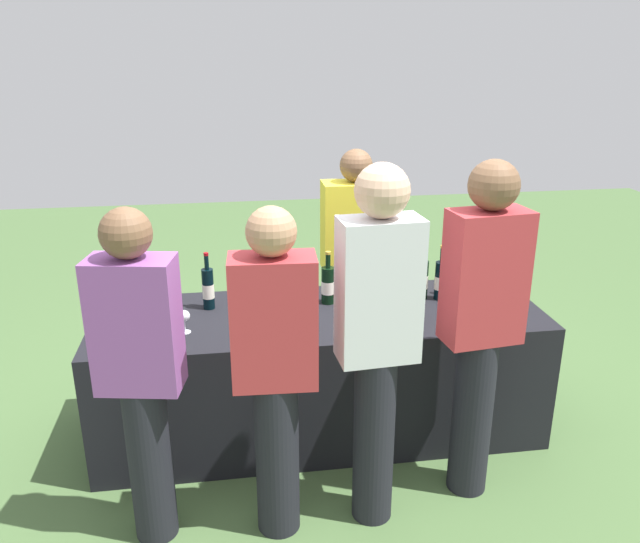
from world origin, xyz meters
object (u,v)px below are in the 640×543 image
at_px(wine_glass_2, 307,315).
at_px(ice_bucket, 488,288).
at_px(wine_bottle_7, 459,276).
at_px(guest_3, 481,320).
at_px(wine_bottle_0, 208,288).
at_px(wine_bottle_3, 366,286).
at_px(wine_bottle_6, 441,280).
at_px(wine_glass_0, 148,320).
at_px(wine_bottle_5, 422,279).
at_px(wine_glass_3, 417,303).
at_px(wine_glass_1, 184,317).
at_px(wine_bottle_2, 328,285).
at_px(wine_bottle_1, 254,286).
at_px(guest_1, 275,366).
at_px(wine_bottle_4, 388,278).
at_px(server_pouring, 354,260).
at_px(guest_0, 140,369).
at_px(guest_2, 377,335).

distance_m(wine_glass_2, ice_bucket, 1.11).
height_order(wine_bottle_7, guest_3, guest_3).
bearing_deg(ice_bucket, wine_bottle_0, 173.65).
distance_m(wine_bottle_7, guest_3, 0.82).
relative_size(wine_bottle_3, ice_bucket, 1.38).
height_order(wine_bottle_6, wine_glass_0, wine_bottle_6).
bearing_deg(wine_glass_2, wine_bottle_0, 144.75).
xyz_separation_m(wine_glass_2, ice_bucket, (1.09, 0.19, 0.01)).
relative_size(wine_bottle_5, wine_glass_3, 2.34).
bearing_deg(wine_bottle_0, guest_3, -31.86).
bearing_deg(wine_bottle_3, wine_glass_1, -165.42).
bearing_deg(wine_bottle_2, wine_bottle_3, -6.16).
bearing_deg(wine_glass_3, wine_bottle_6, 50.52).
xyz_separation_m(wine_bottle_1, wine_bottle_7, (1.23, -0.06, 0.01)).
bearing_deg(guest_1, wine_glass_3, 39.51).
relative_size(guest_1, guest_3, 0.92).
relative_size(wine_bottle_1, wine_glass_1, 2.46).
bearing_deg(wine_bottle_4, wine_bottle_7, -4.93).
bearing_deg(wine_bottle_0, wine_glass_3, -16.77).
distance_m(wine_glass_1, ice_bucket, 1.74).
relative_size(wine_bottle_3, wine_glass_3, 2.03).
xyz_separation_m(wine_bottle_1, wine_bottle_3, (0.65, -0.08, -0.01)).
bearing_deg(wine_glass_0, wine_bottle_2, 17.76).
relative_size(wine_bottle_5, guest_3, 0.19).
bearing_deg(wine_bottle_0, wine_bottle_6, -2.50).
height_order(wine_glass_0, server_pouring, server_pouring).
bearing_deg(wine_glass_3, guest_0, -157.88).
height_order(wine_bottle_2, server_pouring, server_pouring).
distance_m(wine_bottle_2, wine_glass_2, 0.39).
xyz_separation_m(wine_glass_3, guest_3, (0.17, -0.47, 0.10)).
bearing_deg(wine_bottle_6, guest_3, -94.55).
height_order(wine_bottle_1, guest_0, guest_0).
distance_m(wine_glass_3, guest_2, 0.71).
bearing_deg(wine_bottle_7, guest_2, -128.25).
distance_m(server_pouring, guest_0, 1.87).
relative_size(wine_bottle_4, wine_glass_1, 2.56).
height_order(wine_glass_2, ice_bucket, ice_bucket).
xyz_separation_m(wine_bottle_5, wine_glass_1, (-1.38, -0.28, -0.03)).
distance_m(wine_bottle_3, wine_bottle_5, 0.35).
relative_size(wine_bottle_1, guest_3, 0.18).
bearing_deg(guest_1, wine_bottle_1, 95.34).
bearing_deg(wine_bottle_1, wine_glass_2, -57.84).
xyz_separation_m(wine_glass_0, ice_bucket, (1.92, 0.16, 0.00)).
height_order(wine_bottle_6, guest_2, guest_2).
xyz_separation_m(wine_bottle_7, wine_glass_2, (-0.97, -0.35, -0.04)).
xyz_separation_m(wine_bottle_0, wine_bottle_1, (0.27, 0.04, -0.01)).
relative_size(wine_bottle_1, ice_bucket, 1.51).
distance_m(wine_bottle_2, wine_glass_3, 0.55).
distance_m(wine_bottle_5, guest_0, 1.77).
relative_size(wine_glass_3, server_pouring, 0.09).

